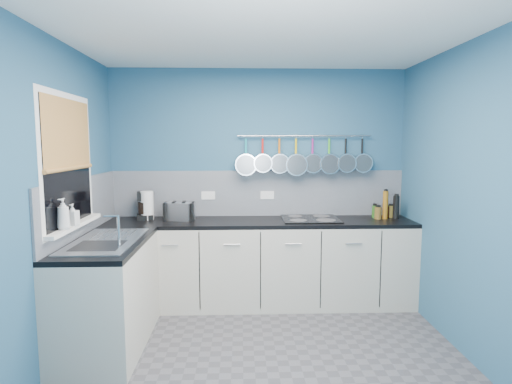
{
  "coord_description": "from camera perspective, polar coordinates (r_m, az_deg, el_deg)",
  "views": [
    {
      "loc": [
        -0.19,
        -3.11,
        1.7
      ],
      "look_at": [
        -0.05,
        0.75,
        1.25
      ],
      "focal_mm": 29.45,
      "sensor_mm": 36.0,
      "label": 1
    }
  ],
  "objects": [
    {
      "name": "pan_6",
      "position": [
        4.7,
        12.07,
        5.04
      ],
      "size": [
        0.21,
        0.11,
        0.4
      ],
      "primitive_type": null,
      "color": "silver",
      "rests_on": "pot_rail"
    },
    {
      "name": "floor",
      "position": [
        3.56,
        1.33,
        -22.09
      ],
      "size": [
        3.2,
        3.0,
        0.02
      ],
      "primitive_type": "cube",
      "color": "#47474C",
      "rests_on": "ground"
    },
    {
      "name": "wall_front",
      "position": [
        1.68,
        4.52,
        -8.91
      ],
      "size": [
        3.2,
        0.02,
        2.5
      ],
      "primitive_type": "cube",
      "color": "#285573",
      "rests_on": "ground"
    },
    {
      "name": "window_frame",
      "position": [
        3.69,
        -24.19,
        3.73
      ],
      "size": [
        0.01,
        1.0,
        1.1
      ],
      "primitive_type": "cube",
      "color": "white",
      "rests_on": "wall_left"
    },
    {
      "name": "backsplash_left",
      "position": [
        4.01,
        -22.48,
        -1.76
      ],
      "size": [
        0.02,
        1.8,
        0.5
      ],
      "primitive_type": "cube",
      "color": "#9498A1",
      "rests_on": "wall_left"
    },
    {
      "name": "condiment_2",
      "position": [
        4.72,
        15.81,
        -2.56
      ],
      "size": [
        0.06,
        0.06,
        0.13
      ],
      "primitive_type": "cylinder",
      "color": "#265919",
      "rests_on": "worktop_back"
    },
    {
      "name": "pan_4",
      "position": [
        4.62,
        7.69,
        5.07
      ],
      "size": [
        0.21,
        0.09,
        0.4
      ],
      "primitive_type": null,
      "color": "silver",
      "rests_on": "pot_rail"
    },
    {
      "name": "soap_bottle_a",
      "position": [
        3.48,
        -24.72,
        -2.73
      ],
      "size": [
        0.12,
        0.12,
        0.24
      ],
      "primitive_type": "imported",
      "rotation": [
        0.0,
        0.0,
        -0.36
      ],
      "color": "white",
      "rests_on": "window_sill"
    },
    {
      "name": "pan_7",
      "position": [
        4.74,
        14.2,
        4.99
      ],
      "size": [
        0.21,
        0.09,
        0.4
      ],
      "primitive_type": null,
      "color": "silver",
      "rests_on": "pot_rail"
    },
    {
      "name": "mixer_tap",
      "position": [
        3.44,
        -18.15,
        -4.93
      ],
      "size": [
        0.12,
        0.08,
        0.26
      ],
      "primitive_type": null,
      "color": "silver",
      "rests_on": "worktop_left"
    },
    {
      "name": "sink_unit",
      "position": [
        3.68,
        -19.71,
        -6.25
      ],
      "size": [
        0.5,
        0.95,
        0.01
      ],
      "primitive_type": "cube",
      "color": "silver",
      "rests_on": "worktop_left"
    },
    {
      "name": "socket_left",
      "position": [
        4.64,
        -6.51,
        -0.47
      ],
      "size": [
        0.15,
        0.01,
        0.09
      ],
      "primitive_type": "cube",
      "color": "white",
      "rests_on": "backsplash_back"
    },
    {
      "name": "cabinet_run_back",
      "position": [
        4.5,
        0.44,
        -9.75
      ],
      "size": [
        3.2,
        0.6,
        0.86
      ],
      "primitive_type": "cube",
      "color": "#B8B2A2",
      "rests_on": "ground"
    },
    {
      "name": "pan_3",
      "position": [
        4.6,
        5.44,
        4.92
      ],
      "size": [
        0.24,
        0.12,
        0.43
      ],
      "primitive_type": null,
      "color": "silver",
      "rests_on": "pot_rail"
    },
    {
      "name": "pan_2",
      "position": [
        4.58,
        3.18,
        5.09
      ],
      "size": [
        0.21,
        0.11,
        0.4
      ],
      "primitive_type": null,
      "color": "silver",
      "rests_on": "pot_rail"
    },
    {
      "name": "pot_rail",
      "position": [
        4.62,
        6.58,
        7.58
      ],
      "size": [
        1.45,
        0.02,
        0.02
      ],
      "primitive_type": "cylinder",
      "rotation": [
        0.0,
        1.57,
        0.0
      ],
      "color": "silver",
      "rests_on": "wall_back"
    },
    {
      "name": "wall_left",
      "position": [
        3.45,
        -26.35,
        -1.54
      ],
      "size": [
        0.02,
        3.0,
        2.5
      ],
      "primitive_type": "cube",
      "color": "#285573",
      "rests_on": "ground"
    },
    {
      "name": "canister",
      "position": [
        4.47,
        -9.38,
        -2.95
      ],
      "size": [
        0.11,
        0.11,
        0.12
      ],
      "primitive_type": "cylinder",
      "rotation": [
        0.0,
        0.0,
        -0.32
      ],
      "color": "silver",
      "rests_on": "worktop_back"
    },
    {
      "name": "condiment_4",
      "position": [
        4.66,
        17.16,
        -1.7
      ],
      "size": [
        0.06,
        0.06,
        0.3
      ],
      "primitive_type": "cylinder",
      "color": "#8C5914",
      "rests_on": "worktop_back"
    },
    {
      "name": "ceiling",
      "position": [
        3.22,
        1.46,
        21.19
      ],
      "size": [
        3.2,
        3.0,
        0.02
      ],
      "primitive_type": "cube",
      "color": "white",
      "rests_on": "ground"
    },
    {
      "name": "worktop_back",
      "position": [
        4.4,
        0.44,
        -4.12
      ],
      "size": [
        3.2,
        0.6,
        0.04
      ],
      "primitive_type": "cube",
      "color": "black",
      "rests_on": "cabinet_run_back"
    },
    {
      "name": "window_glass",
      "position": [
        3.69,
        -24.11,
        3.73
      ],
      "size": [
        0.01,
        0.9,
        1.0
      ],
      "primitive_type": "cube",
      "color": "black",
      "rests_on": "wall_left"
    },
    {
      "name": "cabinet_run_left",
      "position": [
        3.81,
        -19.43,
        -13.23
      ],
      "size": [
        0.6,
        1.2,
        0.86
      ],
      "primitive_type": "cube",
      "color": "#B8B2A2",
      "rests_on": "ground"
    },
    {
      "name": "condiment_0",
      "position": [
        4.78,
        17.84,
        -2.54
      ],
      "size": [
        0.06,
        0.06,
        0.13
      ],
      "primitive_type": "cylinder",
      "color": "olive",
      "rests_on": "worktop_back"
    },
    {
      "name": "toaster",
      "position": [
        4.46,
        -10.39,
        -2.59
      ],
      "size": [
        0.33,
        0.25,
        0.19
      ],
      "primitive_type": "cube",
      "rotation": [
        0.0,
        0.0,
        -0.32
      ],
      "color": "silver",
      "rests_on": "worktop_back"
    },
    {
      "name": "worktop_left",
      "position": [
        3.68,
        -19.7,
        -6.62
      ],
      "size": [
        0.6,
        1.2,
        0.04
      ],
      "primitive_type": "cube",
      "color": "black",
      "rests_on": "cabinet_run_left"
    },
    {
      "name": "window_sill",
      "position": [
        3.74,
        -23.46,
        -4.17
      ],
      "size": [
        0.1,
        0.98,
        0.03
      ],
      "primitive_type": "cube",
      "color": "white",
      "rests_on": "wall_left"
    },
    {
      "name": "hob",
      "position": [
        4.48,
        7.38,
        -3.62
      ],
      "size": [
        0.59,
        0.52,
        0.01
      ],
      "primitive_type": "cube",
      "color": "black",
      "rests_on": "worktop_back"
    },
    {
      "name": "bamboo_blind",
      "position": [
        3.68,
        -24.16,
        7.23
      ],
      "size": [
        0.01,
        0.9,
        0.55
      ],
      "primitive_type": "cube",
      "color": "#C17F4C",
      "rests_on": "wall_left"
    },
    {
      "name": "socket_right",
      "position": [
        4.63,
        1.53,
        -0.44
      ],
      "size": [
        0.15,
        0.01,
        0.09
      ],
      "primitive_type": "cube",
      "color": "white",
      "rests_on": "backsplash_back"
    },
    {
      "name": "coffee_maker",
      "position": [
        4.57,
        -14.89,
        -1.8
      ],
      "size": [
        0.2,
        0.22,
        0.29
      ],
      "primitive_type": null,
      "rotation": [
        0.0,
        0.0,
        0.23
      ],
      "color": "black",
      "rests_on": "worktop_back"
    },
    {
      "name": "condiment_3",
      "position": [
        4.7,
        18.48,
        -1.99
      ],
      "size": [
        0.07,
        0.07,
        0.25
      ],
      "primitive_type": "cylinder",
      "color": "black",
      "rests_on": "worktop_back"
    },
    {
      "name": "pan_5",
      "position": [
        4.66,
        9.89,
        4.97
      ],
      "size": [
        0.22,
        0.1,
        0.41
      ],
      "primitive_type": null,
      "color": "silver",
      "rests_on": "pot_rail"
    },
    {
      "name": "soap_bottle_b",
      "position": [
        3.64,
        -23.65,
        -2.82
      ],
      "size": [
        0.09,
        0.09,
        0.17
      ],
      "primitive_type": "imported",
      "rotation": [
        0.0,
        0.0,
        -0.15
      ],
      "color": "white",
      "rests_on": "window_sill"
    },
    {
      "name": "wall_right",
      "position": [
        3.62,
        27.73,
        -1.26
      ],
      "size": [
        0.02,
        3.0,
        2.5
      ],
      "primitive_type": "cube",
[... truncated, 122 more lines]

